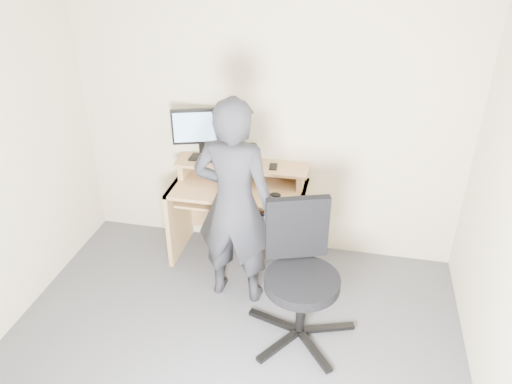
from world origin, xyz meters
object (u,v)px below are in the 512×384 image
at_px(person, 234,204).
at_px(office_chair, 300,269).
at_px(desk, 241,202).
at_px(monitor, 200,130).

bearing_deg(person, office_chair, 154.36).
distance_m(desk, person, 0.68).
bearing_deg(monitor, office_chair, -61.54).
height_order(monitor, office_chair, monitor).
relative_size(desk, office_chair, 1.13).
bearing_deg(office_chair, person, 132.14).
xyz_separation_m(office_chair, person, (-0.58, 0.32, 0.30)).
height_order(office_chair, person, person).
bearing_deg(desk, person, -80.86).
bearing_deg(office_chair, monitor, 117.43).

